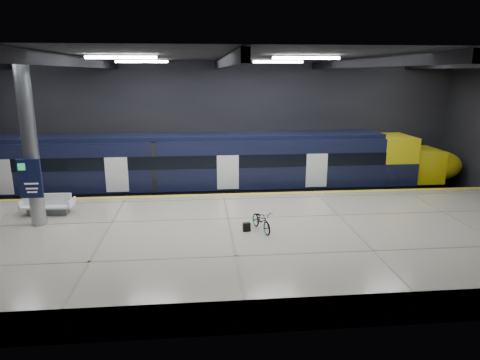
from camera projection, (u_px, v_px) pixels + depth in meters
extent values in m
plane|color=black|center=(227.00, 234.00, 20.05)|extent=(30.00, 30.00, 0.00)
cube|color=black|center=(218.00, 127.00, 26.80)|extent=(30.00, 0.10, 8.00)
cube|color=black|center=(245.00, 202.00, 11.35)|extent=(30.00, 0.10, 8.00)
cube|color=black|center=(225.00, 56.00, 18.10)|extent=(30.00, 16.00, 0.10)
cube|color=black|center=(80.00, 62.00, 17.61)|extent=(0.25, 16.00, 0.40)
cube|color=black|center=(225.00, 63.00, 18.16)|extent=(0.25, 16.00, 0.40)
cube|color=black|center=(362.00, 63.00, 18.72)|extent=(0.25, 16.00, 0.40)
cube|color=white|center=(121.00, 57.00, 15.83)|extent=(2.60, 0.18, 0.10)
cube|color=white|center=(306.00, 58.00, 16.48)|extent=(2.60, 0.18, 0.10)
cube|color=white|center=(477.00, 59.00, 17.12)|extent=(2.60, 0.18, 0.10)
cube|color=white|center=(142.00, 62.00, 21.63)|extent=(2.60, 0.18, 0.10)
cube|color=white|center=(278.00, 62.00, 22.27)|extent=(2.60, 0.18, 0.10)
cube|color=white|center=(407.00, 62.00, 22.91)|extent=(2.60, 0.18, 0.10)
cube|color=#B5AD99|center=(231.00, 243.00, 17.50)|extent=(30.00, 11.00, 1.10)
cube|color=yellow|center=(223.00, 195.00, 22.44)|extent=(30.00, 0.40, 0.01)
cube|color=gray|center=(221.00, 202.00, 24.65)|extent=(30.00, 0.08, 0.16)
cube|color=gray|center=(220.00, 195.00, 26.04)|extent=(30.00, 0.08, 0.16)
cube|color=black|center=(175.00, 192.00, 24.98)|extent=(24.00, 2.58, 0.80)
cube|color=black|center=(174.00, 162.00, 24.55)|extent=(24.00, 2.80, 2.75)
cube|color=black|center=(173.00, 137.00, 24.19)|extent=(24.00, 2.30, 0.24)
cube|color=black|center=(173.00, 163.00, 23.12)|extent=(24.00, 0.04, 0.70)
cube|color=white|center=(228.00, 172.00, 23.54)|extent=(1.20, 0.05, 1.90)
cube|color=yellow|center=(392.00, 158.00, 25.75)|extent=(2.00, 2.80, 2.75)
ellipsoid|color=yellow|center=(432.00, 165.00, 26.10)|extent=(3.60, 2.52, 1.90)
cube|color=black|center=(397.00, 155.00, 25.73)|extent=(1.60, 2.38, 0.80)
cube|color=#595B60|center=(49.00, 211.00, 19.33)|extent=(1.74, 0.60, 0.32)
cube|color=white|center=(48.00, 206.00, 19.27)|extent=(2.18, 0.99, 0.09)
cube|color=white|center=(47.00, 199.00, 19.20)|extent=(2.15, 0.16, 0.54)
cube|color=white|center=(23.00, 203.00, 19.18)|extent=(0.10, 0.92, 0.32)
cube|color=white|center=(72.00, 202.00, 19.30)|extent=(0.10, 0.92, 0.32)
imported|color=#99999E|center=(261.00, 220.00, 17.25)|extent=(1.02, 1.75, 0.87)
cube|color=black|center=(247.00, 227.00, 17.26)|extent=(0.32, 0.21, 0.35)
cylinder|color=#9EA0A5|center=(30.00, 144.00, 17.24)|extent=(0.60, 0.60, 6.90)
cube|color=#0F1437|center=(30.00, 179.00, 17.17)|extent=(0.90, 0.12, 1.60)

